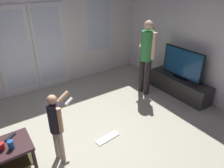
% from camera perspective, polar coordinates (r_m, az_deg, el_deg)
% --- Properties ---
extents(ground_plane, '(5.97, 5.05, 0.02)m').
position_cam_1_polar(ground_plane, '(3.52, -7.61, -17.74)').
color(ground_plane, '#A8A490').
extents(wall_back_with_doors, '(5.97, 0.09, 2.76)m').
position_cam_1_polar(wall_back_with_doors, '(5.01, -21.58, 12.51)').
color(wall_back_with_doors, silver).
rests_on(wall_back_with_doors, ground_plane).
extents(wall_right_plain, '(0.06, 5.05, 2.73)m').
position_cam_1_polar(wall_right_plain, '(4.71, 25.69, 11.21)').
color(wall_right_plain, silver).
rests_on(wall_right_plain, ground_plane).
extents(tv_stand, '(0.41, 1.52, 0.41)m').
position_cam_1_polar(tv_stand, '(5.07, 17.98, -0.51)').
color(tv_stand, '#2A2926').
rests_on(tv_stand, ground_plane).
extents(flat_screen_tv, '(0.08, 1.02, 0.69)m').
position_cam_1_polar(flat_screen_tv, '(4.84, 18.88, 5.34)').
color(flat_screen_tv, black).
rests_on(flat_screen_tv, tv_stand).
extents(person_adult, '(0.58, 0.51, 1.69)m').
position_cam_1_polar(person_adult, '(4.64, 9.63, 8.74)').
color(person_adult, '#2B2222').
rests_on(person_adult, ground_plane).
extents(person_child, '(0.47, 0.39, 1.13)m').
position_cam_1_polar(person_child, '(3.00, -15.17, -10.34)').
color(person_child, tan).
rests_on(person_child, ground_plane).
extents(loose_keyboard, '(0.45, 0.17, 0.02)m').
position_cam_1_polar(loose_keyboard, '(3.67, -1.22, -14.73)').
color(loose_keyboard, white).
rests_on(loose_keyboard, ground_plane).
extents(cup_near_edge, '(0.07, 0.07, 0.13)m').
position_cam_1_polar(cup_near_edge, '(3.10, -26.18, -14.88)').
color(cup_near_edge, '#1A569C').
rests_on(cup_near_edge, coffee_table).
extents(cup_by_laptop, '(0.08, 0.08, 0.10)m').
position_cam_1_polar(cup_by_laptop, '(3.15, -28.31, -14.97)').
color(cup_by_laptop, red).
rests_on(cup_by_laptop, coffee_table).
extents(tv_remote_black, '(0.17, 0.14, 0.02)m').
position_cam_1_polar(tv_remote_black, '(3.32, -26.31, -13.02)').
color(tv_remote_black, black).
rests_on(tv_remote_black, coffee_table).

